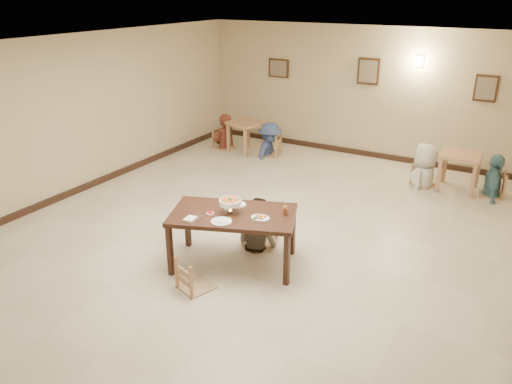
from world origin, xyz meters
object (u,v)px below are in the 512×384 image
Objects in this scene: chair_near at (195,259)px; curry_warmer at (230,202)px; bg_table_right at (461,161)px; drink_glass at (285,211)px; bg_table_left at (247,127)px; bg_chair_lr at (270,135)px; bg_diner_c at (428,144)px; main_diner at (258,198)px; bg_diner_b at (270,123)px; chair_far at (262,216)px; bg_chair_ll at (224,129)px; bg_diner_a at (224,114)px; bg_diner_d at (499,154)px; bg_chair_rr at (495,173)px; bg_chair_rl at (425,165)px; main_table at (233,218)px.

curry_warmer is at bearing -76.29° from chair_near.
chair_near is 5.99m from bg_table_right.
drink_glass is 5.50m from bg_table_left.
bg_diner_c reaches higher than bg_chair_lr.
main_diner is 0.75m from drink_glass.
curry_warmer is at bearing -61.33° from bg_table_left.
drink_glass is 0.08× the size of bg_diner_b.
main_diner is at bearing -138.99° from chair_far.
bg_table_right is (1.65, 4.38, -0.27)m from drink_glass.
bg_diner_a is at bearing 0.00° from bg_chair_ll.
bg_table_left is at bearing -100.88° from bg_chair_lr.
bg_chair_rr is at bearing -0.00° from bg_diner_d.
bg_diner_c is at bearing -1.42° from bg_table_left.
chair_far is 4.94m from bg_diner_d.
drink_glass is at bearing 142.03° from bg_diner_d.
curry_warmer is 0.20× the size of bg_diner_a.
chair_near is at bearing 49.62° from bg_diner_a.
bg_table_right is (2.29, 4.01, -0.18)m from main_diner.
drink_glass reaches higher than bg_chair_rl.
drink_glass is at bearing 4.59° from main_table.
drink_glass reaches higher than main_table.
drink_glass is 0.15× the size of bg_chair_rr.
main_table is 1.98× the size of bg_chair_lr.
bg_table_right is 0.66m from bg_chair_rr.
bg_table_right is 5.57m from bg_diner_a.
bg_table_right is at bearing -95.82° from bg_chair_rr.
drink_glass reaches higher than bg_table_right.
bg_chair_ll reaches higher than bg_chair_rl.
curry_warmer is at bearing -154.43° from drink_glass.
bg_diner_d is (0.00, 0.00, 0.38)m from bg_chair_rr.
main_diner is 1.59× the size of bg_chair_lr.
bg_table_right is at bearing -100.93° from main_diner.
bg_table_left is (-2.64, 4.04, -0.18)m from main_diner.
bg_diner_c is (1.77, 5.41, 0.44)m from chair_near.
drink_glass is at bearing 18.23° from bg_chair_lr.
bg_chair_ll is 6.22m from bg_diner_d.
bg_diner_b is (-1.99, 4.74, 0.07)m from main_table.
bg_table_right is at bearing -97.11° from bg_diner_b.
bg_chair_rl is at bearing 108.80° from bg_diner_a.
main_table is 2.02× the size of bg_chair_ll.
drink_glass is (0.66, 0.32, 0.14)m from main_table.
chair_far reaches higher than bg_chair_rr.
bg_table_left is 0.54× the size of bg_diner_a.
main_diner is 4.54m from bg_chair_lr.
bg_diner_c reaches higher than bg_diner_d.
bg_diner_b reaches higher than chair_far.
bg_table_left is 0.65m from bg_chair_ll.
bg_chair_rl is at bearing -93.91° from main_diner.
bg_chair_lr is 0.60× the size of bg_diner_d.
chair_near is 0.55× the size of main_diner.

